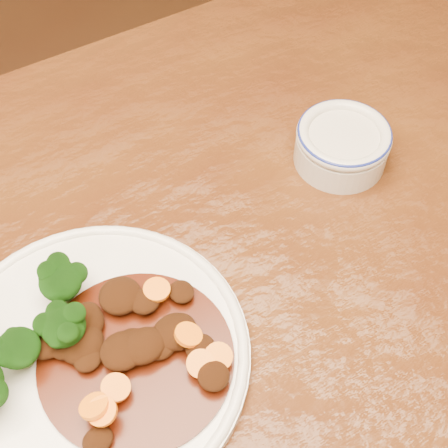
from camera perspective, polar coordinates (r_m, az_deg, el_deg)
dining_table at (r=0.69m, az=-9.51°, el=-14.92°), size 1.52×0.94×0.75m
dinner_plate at (r=0.61m, az=-11.88°, el=-11.67°), size 0.30×0.30×0.02m
broccoli_florets at (r=0.60m, az=-18.66°, el=-10.00°), size 0.15×0.10×0.05m
mince_stew at (r=0.60m, az=-8.85°, el=-10.73°), size 0.18×0.18×0.04m
dip_bowl at (r=0.74m, az=10.76°, el=7.23°), size 0.11×0.11×0.05m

